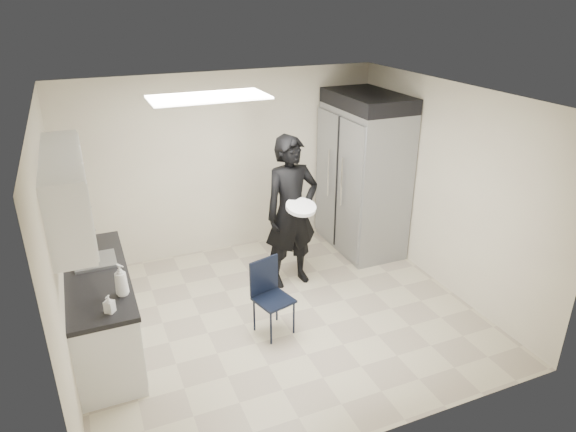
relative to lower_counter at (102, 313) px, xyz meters
name	(u,v)px	position (x,y,z in m)	size (l,w,h in m)	color
floor	(279,316)	(1.95, -0.20, -0.43)	(4.50, 4.50, 0.00)	#B8AE91
ceiling	(278,97)	(1.95, -0.20, 2.17)	(4.50, 4.50, 0.00)	white
back_wall	(226,164)	(1.95, 1.80, 0.87)	(4.50, 4.50, 0.00)	beige
left_wall	(57,253)	(-0.30, -0.20, 0.87)	(4.00, 4.00, 0.00)	beige
right_wall	(445,188)	(4.20, -0.20, 0.87)	(4.00, 4.00, 0.00)	beige
ceiling_panel	(209,97)	(1.35, 0.20, 2.14)	(1.20, 0.60, 0.02)	white
lower_counter	(102,313)	(0.00, 0.00, 0.00)	(0.60, 1.90, 0.86)	silver
countertop	(96,276)	(0.00, 0.00, 0.46)	(0.64, 1.95, 0.05)	black
sink	(96,266)	(0.02, 0.25, 0.44)	(0.42, 0.40, 0.14)	gray
faucet	(74,257)	(-0.18, 0.25, 0.59)	(0.02, 0.02, 0.24)	silver
upper_cabinets	(67,192)	(-0.13, 0.00, 1.40)	(0.35, 1.80, 0.75)	silver
towel_dispenser	(61,176)	(-0.19, 1.15, 1.19)	(0.22, 0.30, 0.35)	black
notice_sticker_left	(59,256)	(-0.29, -0.10, 0.79)	(0.00, 0.12, 0.07)	yellow
notice_sticker_right	(59,251)	(-0.29, 0.10, 0.75)	(0.00, 0.12, 0.07)	yellow
commercial_fridge	(363,180)	(3.78, 1.07, 0.62)	(0.80, 1.35, 2.10)	gray
fridge_compressor	(368,100)	(3.78, 1.07, 1.77)	(0.80, 1.35, 0.20)	black
folding_chair	(274,300)	(1.78, -0.47, -0.01)	(0.37, 0.37, 0.84)	black
man_tuxedo	(291,212)	(2.40, 0.49, 0.57)	(0.73, 0.49, 1.99)	black
bucket_lid	(301,207)	(2.42, 0.24, 0.73)	(0.37, 0.37, 0.05)	silver
soap_bottle_a	(121,280)	(0.22, -0.52, 0.64)	(0.13, 0.13, 0.33)	white
soap_bottle_b	(109,304)	(0.08, -0.78, 0.57)	(0.08, 0.08, 0.17)	#B9B9C6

